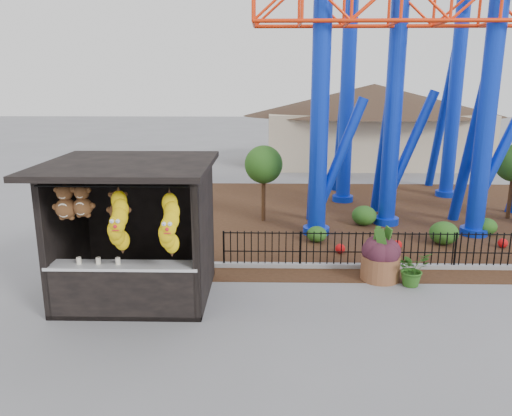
{
  "coord_description": "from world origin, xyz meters",
  "views": [
    {
      "loc": [
        -0.08,
        -9.32,
        4.77
      ],
      "look_at": [
        -0.32,
        1.5,
        2.0
      ],
      "focal_mm": 35.0,
      "sensor_mm": 36.0,
      "label": 1
    }
  ],
  "objects_px": {
    "roller_coaster": "(425,28)",
    "prize_booth": "(132,235)",
    "terracotta_planter": "(380,268)",
    "potted_plant": "(412,268)"
  },
  "relations": [
    {
      "from": "roller_coaster",
      "to": "prize_booth",
      "type": "bearing_deg",
      "value": -138.03
    },
    {
      "from": "roller_coaster",
      "to": "terracotta_planter",
      "type": "bearing_deg",
      "value": -111.94
    },
    {
      "from": "prize_booth",
      "to": "roller_coaster",
      "type": "height_order",
      "value": "roller_coaster"
    },
    {
      "from": "roller_coaster",
      "to": "potted_plant",
      "type": "height_order",
      "value": "roller_coaster"
    },
    {
      "from": "prize_booth",
      "to": "roller_coaster",
      "type": "xyz_separation_m",
      "value": [
        8.11,
        7.29,
        4.93
      ]
    },
    {
      "from": "prize_booth",
      "to": "roller_coaster",
      "type": "relative_size",
      "value": 0.32
    },
    {
      "from": "prize_booth",
      "to": "roller_coaster",
      "type": "bearing_deg",
      "value": 41.97
    },
    {
      "from": "prize_booth",
      "to": "roller_coaster",
      "type": "distance_m",
      "value": 11.97
    },
    {
      "from": "prize_booth",
      "to": "potted_plant",
      "type": "distance_m",
      "value": 6.56
    },
    {
      "from": "potted_plant",
      "to": "terracotta_planter",
      "type": "bearing_deg",
      "value": 128.49
    }
  ]
}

